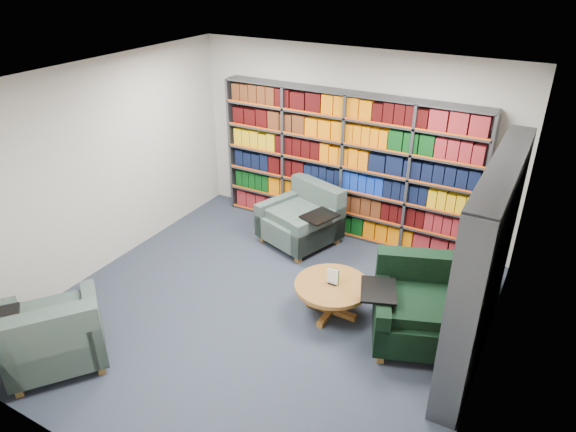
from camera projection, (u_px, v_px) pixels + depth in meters
The scene contains 7 objects.
room_shell at pixel (262, 210), 5.71m from camera, with size 5.02×5.02×2.82m.
bookshelf_back at pixel (345, 166), 7.66m from camera, with size 4.00×0.28×2.20m.
bookshelf_right at pixel (486, 263), 5.30m from camera, with size 0.28×2.50×2.20m.
chair_teal_left at pixel (304, 220), 7.73m from camera, with size 1.28×1.23×0.88m.
chair_green_right at pixel (419, 308), 5.80m from camera, with size 1.35×1.30×0.92m.
chair_teal_front at pixel (54, 339), 5.37m from camera, with size 1.35×1.35×0.87m.
coffee_table at pixel (332, 290), 6.16m from camera, with size 0.91×0.91×0.64m.
Camera 1 is at (2.74, -4.31, 3.97)m, focal length 32.00 mm.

